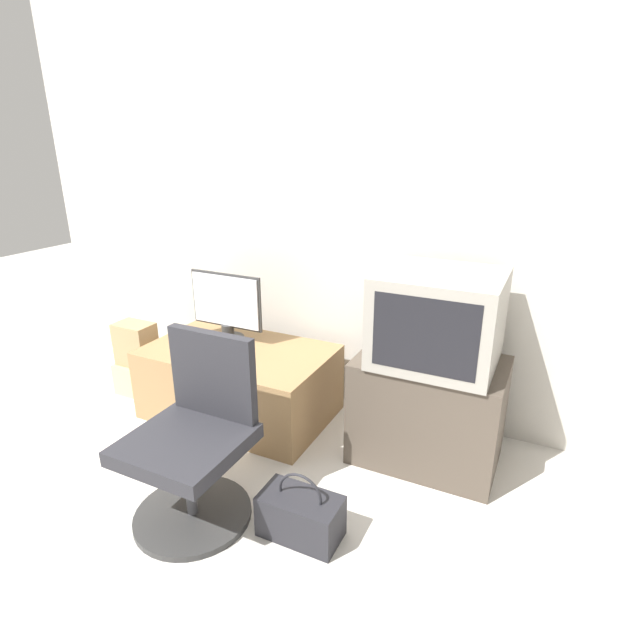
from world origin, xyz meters
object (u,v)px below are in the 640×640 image
at_px(mouse, 232,361).
at_px(cardboard_box_lower, 140,378).
at_px(main_monitor, 226,307).
at_px(handbag, 301,515).
at_px(keyboard, 204,353).
at_px(crt_tv, 438,318).
at_px(office_chair, 195,444).

xyz_separation_m(mouse, cardboard_box_lower, (-0.87, 0.11, -0.35)).
height_order(main_monitor, handbag, main_monitor).
xyz_separation_m(keyboard, handbag, (0.97, -0.61, -0.35)).
distance_m(crt_tv, cardboard_box_lower, 2.10).
bearing_deg(cardboard_box_lower, handbag, -23.12).
bearing_deg(keyboard, handbag, -32.11).
relative_size(main_monitor, keyboard, 1.43).
relative_size(main_monitor, crt_tv, 0.85).
bearing_deg(handbag, cardboard_box_lower, 156.88).
bearing_deg(office_chair, mouse, 110.98).
distance_m(main_monitor, cardboard_box_lower, 0.87).
bearing_deg(keyboard, crt_tv, 8.74).
xyz_separation_m(main_monitor, handbag, (0.98, -0.86, -0.56)).
relative_size(main_monitor, office_chair, 0.60).
xyz_separation_m(mouse, crt_tv, (1.10, 0.23, 0.36)).
distance_m(office_chair, handbag, 0.57).
bearing_deg(office_chair, main_monitor, 117.19).
distance_m(main_monitor, crt_tv, 1.34).
xyz_separation_m(crt_tv, cardboard_box_lower, (-1.97, -0.12, -0.71)).
distance_m(keyboard, crt_tv, 1.39).
xyz_separation_m(main_monitor, keyboard, (0.00, -0.25, -0.22)).
bearing_deg(main_monitor, keyboard, -88.90).
relative_size(crt_tv, handbag, 1.65).
height_order(keyboard, mouse, mouse).
bearing_deg(main_monitor, handbag, -41.39).
distance_m(mouse, crt_tv, 1.18).
xyz_separation_m(crt_tv, handbag, (-0.35, -0.81, -0.71)).
bearing_deg(keyboard, cardboard_box_lower, 172.85).
bearing_deg(main_monitor, office_chair, -62.81).
relative_size(mouse, cardboard_box_lower, 0.20).
bearing_deg(office_chair, crt_tv, 45.92).
height_order(keyboard, crt_tv, crt_tv).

